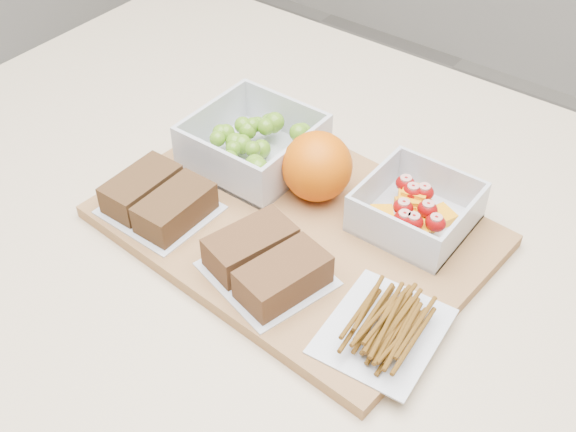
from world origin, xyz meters
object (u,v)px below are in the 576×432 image
Objects in this scene: grape_container at (255,143)px; pretzel_bag at (384,322)px; cutting_board at (294,226)px; fruit_container at (415,211)px; sandwich_bag_left at (158,199)px; sandwich_bag_center at (267,262)px; orange at (317,166)px.

grape_container is 0.31m from pretzel_bag.
fruit_container reaches higher than cutting_board.
grape_container reaches higher than fruit_container.
cutting_board is 3.06× the size of pretzel_bag.
cutting_board is 0.16m from sandwich_bag_left.
cutting_board is 2.99× the size of grape_container.
sandwich_bag_center is 0.14m from pretzel_bag.
fruit_container reaches higher than pretzel_bag.
sandwich_bag_left is at bearing -145.38° from cutting_board.
grape_container is 0.96× the size of sandwich_bag_center.
orange is (-0.12, -0.02, 0.02)m from fruit_container.
fruit_container is 0.97× the size of sandwich_bag_left.
orange is 0.19m from sandwich_bag_left.
sandwich_bag_left is at bearing -147.24° from fruit_container.
grape_container is (-0.11, 0.06, 0.03)m from cutting_board.
sandwich_bag_left reaches higher than pretzel_bag.
pretzel_bag is (0.30, 0.00, -0.00)m from sandwich_bag_left.
pretzel_bag is (0.27, -0.14, -0.01)m from grape_container.
grape_container reaches higher than sandwich_bag_center.
orange reaches higher than cutting_board.
sandwich_bag_left is 0.83× the size of sandwich_bag_center.
fruit_container is at bearing 4.35° from grape_container.
sandwich_bag_center is at bearing -176.63° from pretzel_bag.
orange is at bearing -4.39° from grape_container.
cutting_board is at bearing 107.59° from sandwich_bag_center.
cutting_board is 0.09m from sandwich_bag_center.
orange is 0.60× the size of pretzel_bag.
sandwich_bag_left is at bearing -133.50° from orange.
pretzel_bag is at bearing 0.59° from sandwich_bag_left.
cutting_board is 3.57× the size of fruit_container.
sandwich_bag_center is at bearing -68.36° from cutting_board.
fruit_container is at bearing 39.34° from cutting_board.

